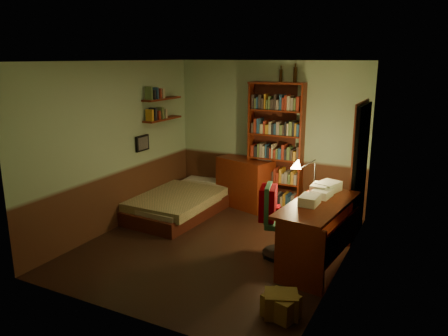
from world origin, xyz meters
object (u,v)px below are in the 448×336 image
at_px(cardboard_box_a, 281,304).
at_px(mini_stereo, 266,156).
at_px(office_chair, 282,219).
at_px(dresser, 245,183).
at_px(bookshelf, 276,148).
at_px(cardboard_box_b, 281,306).
at_px(desk, 317,233).
at_px(bed, 182,195).
at_px(desk_lamp, 315,167).

bearing_deg(cardboard_box_a, mini_stereo, 114.64).
bearing_deg(office_chair, mini_stereo, 103.48).
height_order(dresser, bookshelf, bookshelf).
bearing_deg(cardboard_box_b, office_chair, 109.67).
height_order(mini_stereo, desk, mini_stereo).
bearing_deg(mini_stereo, bookshelf, -8.67).
bearing_deg(bookshelf, mini_stereo, 164.09).
bearing_deg(cardboard_box_b, bed, 139.66).
bearing_deg(cardboard_box_b, cardboard_box_a, 113.47).
relative_size(dresser, cardboard_box_b, 2.91).
distance_m(dresser, office_chair, 2.12).
xyz_separation_m(dresser, desk_lamp, (1.54, -1.01, 0.70)).
bearing_deg(cardboard_box_a, office_chair, 109.62).
relative_size(cardboard_box_a, cardboard_box_b, 1.01).
distance_m(bookshelf, cardboard_box_b, 3.52).
relative_size(desk_lamp, office_chair, 0.58).
distance_m(bed, desk, 2.77).
distance_m(dresser, desk, 2.44).
relative_size(mini_stereo, bookshelf, 0.11).
bearing_deg(dresser, cardboard_box_a, -42.51).
height_order(bed, desk_lamp, desk_lamp).
bearing_deg(desk_lamp, dresser, 145.43).
bearing_deg(mini_stereo, cardboard_box_a, -61.91).
bearing_deg(bed, desk, -15.02).
bearing_deg(desk, cardboard_box_a, -84.01).
bearing_deg(dresser, mini_stereo, 36.46).
bearing_deg(cardboard_box_a, desk, 90.20).
height_order(bed, desk, desk).
relative_size(mini_stereo, desk, 0.16).
distance_m(desk, cardboard_box_a, 1.39).
distance_m(desk_lamp, office_chair, 0.92).
xyz_separation_m(mini_stereo, cardboard_box_a, (1.44, -3.14, -0.83)).
xyz_separation_m(desk, cardboard_box_a, (0.00, -1.36, -0.29)).
relative_size(dresser, desk_lamp, 1.64).
bearing_deg(cardboard_box_a, bed, 139.82).
height_order(cardboard_box_a, cardboard_box_b, cardboard_box_a).
xyz_separation_m(desk_lamp, cardboard_box_a, (0.25, -2.01, -1.01)).
xyz_separation_m(bed, dresser, (0.84, 0.79, 0.13)).
relative_size(dresser, mini_stereo, 3.96).
xyz_separation_m(bookshelf, cardboard_box_b, (1.27, -3.12, -1.00)).
distance_m(bed, cardboard_box_b, 3.47).
bearing_deg(bookshelf, bed, -151.24).
bearing_deg(desk_lamp, cardboard_box_b, -84.05).
distance_m(mini_stereo, desk_lamp, 1.65).
relative_size(bed, dresser, 2.13).
height_order(desk, office_chair, office_chair).
height_order(bookshelf, cardboard_box_a, bookshelf).
distance_m(cardboard_box_a, cardboard_box_b, 0.02).
xyz_separation_m(bed, office_chair, (2.15, -0.87, 0.21)).
height_order(mini_stereo, cardboard_box_a, mini_stereo).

